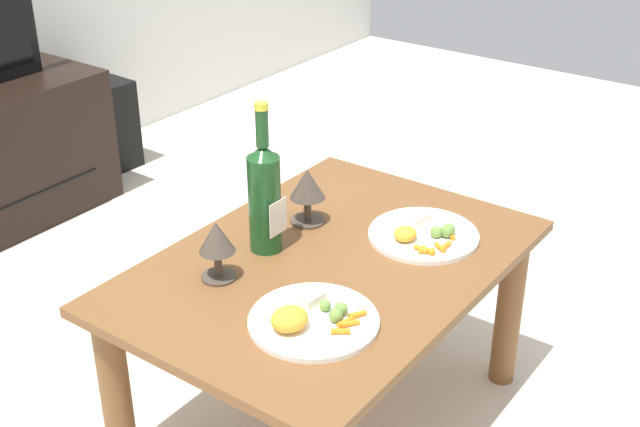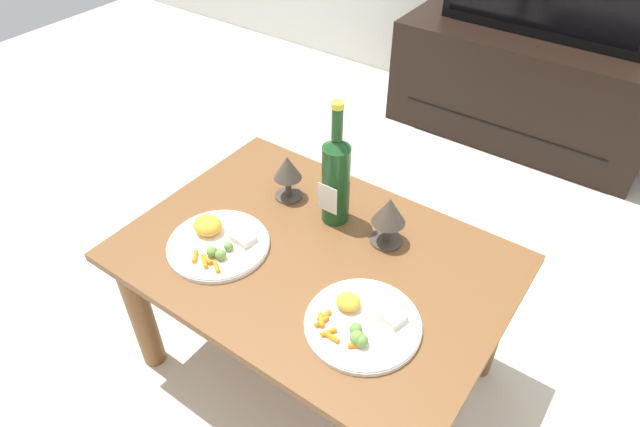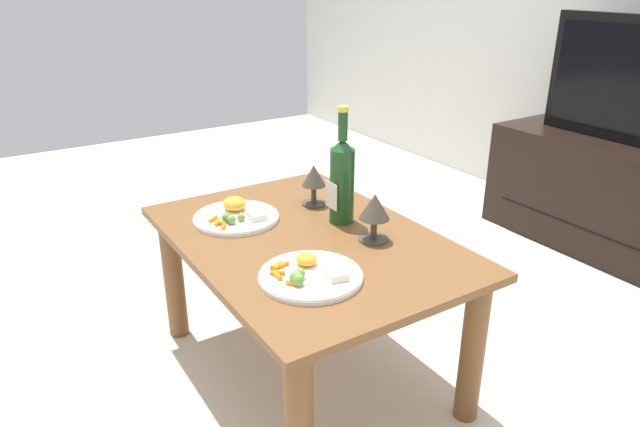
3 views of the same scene
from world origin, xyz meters
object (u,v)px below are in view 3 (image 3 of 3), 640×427
(goblet_left, at_px, (314,178))
(dinner_plate_left, at_px, (236,215))
(wine_bottle, at_px, (342,178))
(dinner_plate_right, at_px, (310,275))
(dining_table, at_px, (307,265))
(tv_stand, at_px, (621,200))
(goblet_right, at_px, (375,209))

(goblet_left, xyz_separation_m, dinner_plate_left, (-0.02, -0.28, -0.08))
(wine_bottle, xyz_separation_m, dinner_plate_right, (0.27, -0.28, -0.13))
(dining_table, height_order, tv_stand, tv_stand)
(goblet_right, distance_m, dinner_plate_left, 0.46)
(goblet_left, bearing_deg, goblet_right, -0.00)
(dining_table, height_order, goblet_left, goblet_left)
(goblet_right, bearing_deg, tv_stand, 94.25)
(tv_stand, xyz_separation_m, dinner_plate_left, (-0.25, -1.80, 0.24))
(dining_table, bearing_deg, dinner_plate_left, -152.30)
(goblet_left, bearing_deg, wine_bottle, -0.26)
(goblet_left, relative_size, dinner_plate_right, 0.52)
(tv_stand, relative_size, wine_bottle, 3.28)
(goblet_right, bearing_deg, wine_bottle, -179.74)
(goblet_right, relative_size, dinner_plate_right, 0.54)
(goblet_right, bearing_deg, dinner_plate_right, -70.69)
(dining_table, height_order, wine_bottle, wine_bottle)
(goblet_left, relative_size, goblet_right, 0.97)
(dining_table, relative_size, dinner_plate_right, 3.67)
(dinner_plate_left, bearing_deg, dining_table, 27.70)
(dining_table, xyz_separation_m, wine_bottle, (-0.04, 0.16, 0.24))
(dinner_plate_left, bearing_deg, dinner_plate_right, -0.54)
(goblet_right, xyz_separation_m, dinner_plate_right, (0.10, -0.28, -0.09))
(dining_table, relative_size, dinner_plate_left, 3.65)
(dinner_plate_left, distance_m, dinner_plate_right, 0.46)
(wine_bottle, distance_m, goblet_left, 0.18)
(tv_stand, height_order, wine_bottle, wine_bottle)
(goblet_left, bearing_deg, dining_table, -36.91)
(goblet_right, relative_size, dinner_plate_left, 0.54)
(goblet_left, height_order, goblet_right, goblet_right)
(tv_stand, xyz_separation_m, goblet_left, (-0.22, -1.52, 0.33))
(dining_table, xyz_separation_m, goblet_left, (-0.21, 0.16, 0.19))
(dining_table, height_order, goblet_right, goblet_right)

